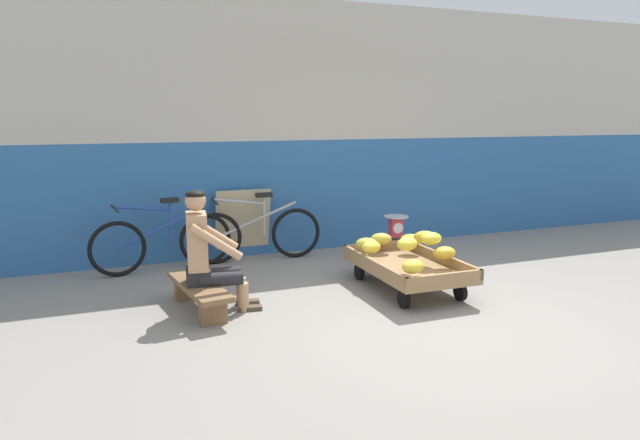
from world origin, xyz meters
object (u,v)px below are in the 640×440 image
object	(u,v)px
banana_cart	(407,267)
bicycle_near_left	(163,241)
low_bench	(199,291)
plastic_crate	(395,251)
weighing_scale	(396,227)
shopping_bag	(418,261)
sign_board	(243,223)
vendor_seated	(207,252)
bicycle_far_left	(256,233)

from	to	relation	value
banana_cart	bicycle_near_left	world-z (taller)	bicycle_near_left
low_bench	plastic_crate	size ratio (longest dim) A/B	3.14
banana_cart	plastic_crate	size ratio (longest dim) A/B	4.03
weighing_scale	shopping_bag	bearing A→B (deg)	-80.52
sign_board	vendor_seated	bearing A→B (deg)	-113.09
low_bench	vendor_seated	bearing A→B (deg)	-7.55
weighing_scale	vendor_seated	bearing A→B (deg)	-160.32
low_bench	weighing_scale	xyz separation A→B (m)	(2.56, 0.87, 0.25)
vendor_seated	plastic_crate	distance (m)	2.66
low_bench	plastic_crate	world-z (taller)	plastic_crate
bicycle_near_left	sign_board	distance (m)	1.08
banana_cart	low_bench	distance (m)	2.14
banana_cart	vendor_seated	size ratio (longest dim) A/B	1.27
weighing_scale	bicycle_near_left	xyz separation A→B (m)	(-2.70, 0.69, -0.10)
weighing_scale	bicycle_far_left	world-z (taller)	bicycle_far_left
low_bench	shopping_bag	size ratio (longest dim) A/B	4.71
low_bench	weighing_scale	bearing A→B (deg)	18.83
vendor_seated	shopping_bag	world-z (taller)	vendor_seated
bicycle_far_left	banana_cart	bearing A→B (deg)	-56.84
plastic_crate	bicycle_far_left	size ratio (longest dim) A/B	0.22
bicycle_far_left	plastic_crate	bearing A→B (deg)	-25.61
low_bench	bicycle_far_left	size ratio (longest dim) A/B	0.68
plastic_crate	weighing_scale	size ratio (longest dim) A/B	1.20
banana_cart	plastic_crate	world-z (taller)	banana_cart
banana_cart	shopping_bag	world-z (taller)	banana_cart
bicycle_near_left	weighing_scale	bearing A→B (deg)	-14.38
vendor_seated	sign_board	bearing A→B (deg)	66.91
banana_cart	plastic_crate	xyz separation A→B (m)	(0.42, 1.00, -0.09)
plastic_crate	sign_board	xyz separation A→B (m)	(-1.67, 0.99, 0.29)
bicycle_near_left	bicycle_far_left	world-z (taller)	same
bicycle_near_left	shopping_bag	xyz separation A→B (m)	(2.77, -1.11, -0.23)
banana_cart	sign_board	bearing A→B (deg)	122.19
banana_cart	shopping_bag	distance (m)	0.77
sign_board	bicycle_near_left	bearing A→B (deg)	-163.92
banana_cart	shopping_bag	bearing A→B (deg)	50.08
vendor_seated	weighing_scale	size ratio (longest dim) A/B	3.80
weighing_scale	shopping_bag	world-z (taller)	weighing_scale
bicycle_near_left	vendor_seated	bearing A→B (deg)	-81.57
banana_cart	sign_board	world-z (taller)	sign_board
low_bench	vendor_seated	xyz separation A→B (m)	(0.09, -0.01, 0.37)
plastic_crate	bicycle_far_left	distance (m)	1.74
shopping_bag	plastic_crate	bearing A→B (deg)	99.45
low_bench	vendor_seated	distance (m)	0.38
vendor_seated	weighing_scale	world-z (taller)	vendor_seated
sign_board	plastic_crate	bearing A→B (deg)	-30.65
low_bench	bicycle_near_left	size ratio (longest dim) A/B	0.68
sign_board	shopping_bag	xyz separation A→B (m)	(1.74, -1.41, -0.32)
weighing_scale	sign_board	distance (m)	1.94
weighing_scale	low_bench	bearing A→B (deg)	-161.17
bicycle_far_left	sign_board	bearing A→B (deg)	114.60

